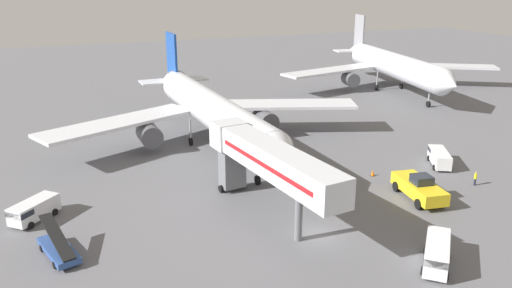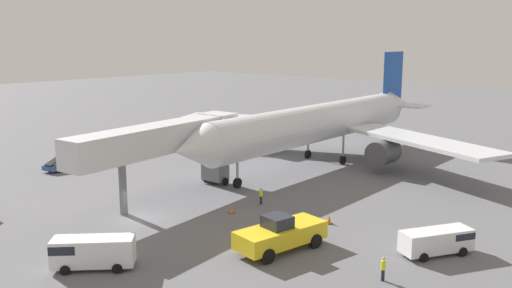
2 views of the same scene
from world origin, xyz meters
The scene contains 12 objects.
ground_plane centered at (0.00, 0.00, 0.00)m, with size 300.00×300.00×0.00m, color slate.
airplane_at_gate centered at (-0.73, 29.17, 5.10)m, with size 46.41×48.63×13.65m.
jet_bridge centered at (-2.70, 5.86, 5.86)m, with size 5.56×20.81×7.71m.
pushback_tug centered at (13.92, 2.83, 1.28)m, with size 3.93×7.60×2.78m.
belt_loader_truck centered at (-21.98, 5.28, 0.74)m, with size 3.40×6.02×2.88m.
service_van_rear_right centered at (6.26, -8.49, 1.27)m, with size 5.19×5.31×2.22m.
service_van_near_right centered at (23.08, 10.03, 1.10)m, with size 4.28×5.63×1.89m.
service_van_near_center centered at (-23.88, 13.24, 1.15)m, with size 4.94×4.90×1.99m.
ground_crew_worker_foreground centered at (5.25, 10.46, 0.86)m, with size 0.40×0.40×1.63m.
ground_crew_worker_midground centered at (22.29, 3.29, 0.87)m, with size 0.37×0.37×1.64m.
safety_cone_alpha centered at (5.06, 6.65, 0.35)m, with size 0.46×0.46×0.70m.
safety_cone_bravo centered at (13.31, 10.20, 0.38)m, with size 0.50×0.50×0.77m.
Camera 2 is at (38.30, -27.07, 15.80)m, focal length 38.00 mm.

